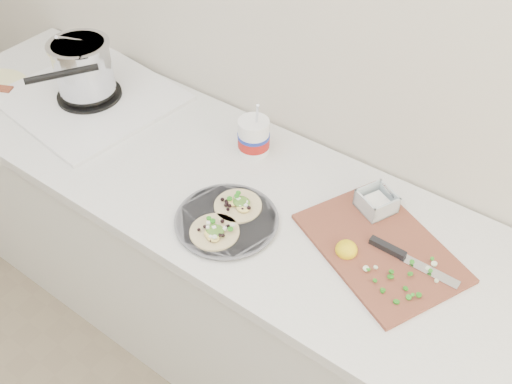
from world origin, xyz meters
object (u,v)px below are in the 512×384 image
Objects in this scene: taco_plate at (226,218)px; cutboard at (382,242)px; tub at (254,135)px; stove at (86,78)px.

taco_plate is 0.57× the size of cutboard.
tub reaches higher than cutboard.
tub is 0.53m from cutboard.
taco_plate is (0.78, -0.19, -0.07)m from stove.
tub is at bearing 16.45° from stove.
tub reaches higher than taco_plate.
tub is 0.44× the size of cutboard.
taco_plate is at bearing -130.42° from cutboard.
taco_plate is at bearing -67.57° from tub.
tub is (0.65, 0.11, -0.02)m from stove.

